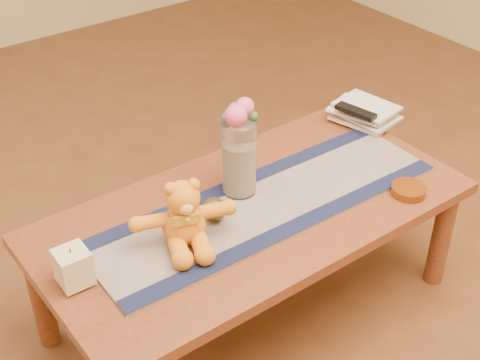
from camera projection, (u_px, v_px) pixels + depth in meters
floor at (251, 308)px, 2.45m from camera, size 5.50×5.50×0.00m
coffee_table_top at (252, 213)px, 2.21m from camera, size 1.40×0.70×0.04m
table_leg_fr at (441, 237)px, 2.46m from camera, size 0.07×0.07×0.41m
table_leg_bl at (41, 296)px, 2.21m from camera, size 0.07×0.07×0.41m
table_leg_br at (331, 166)px, 2.84m from camera, size 0.07×0.07×0.41m
persian_runner at (266, 204)px, 2.21m from camera, size 1.21×0.37×0.01m
runner_border_near at (295, 226)px, 2.11m from camera, size 1.20×0.08×0.00m
runner_border_far at (240, 182)px, 2.30m from camera, size 1.20×0.08×0.00m
teddy_bear at (183, 213)px, 2.00m from camera, size 0.37×0.33×0.20m
pillar_candle at (73, 267)px, 1.88m from camera, size 0.09×0.09×0.11m
candle_wick at (70, 251)px, 1.84m from camera, size 0.00×0.00×0.01m
glass_vase at (239, 158)px, 2.19m from camera, size 0.11×0.11×0.26m
potpourri_fill at (239, 168)px, 2.21m from camera, size 0.09×0.09×0.18m
rose_left at (236, 116)px, 2.08m from camera, size 0.07×0.07×0.07m
rose_right at (245, 107)px, 2.10m from camera, size 0.06×0.06×0.06m
blue_flower_back at (235, 109)px, 2.13m from camera, size 0.04×0.04×0.04m
blue_flower_side at (228, 117)px, 2.10m from camera, size 0.04×0.04×0.04m
leaf_sprig at (253, 116)px, 2.11m from camera, size 0.03×0.03×0.03m
bronze_ball at (214, 209)px, 2.12m from camera, size 0.08×0.08×0.08m
book_bottom at (352, 128)px, 2.59m from camera, size 0.22×0.26×0.02m
book_lower at (354, 123)px, 2.58m from camera, size 0.19×0.24×0.02m
book_upper at (351, 119)px, 2.57m from camera, size 0.23×0.26×0.02m
book_top at (354, 114)px, 2.56m from camera, size 0.20×0.25×0.02m
tv_remote at (356, 111)px, 2.55m from camera, size 0.08×0.17×0.02m
amber_dish at (409, 190)px, 2.25m from camera, size 0.15×0.15×0.03m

